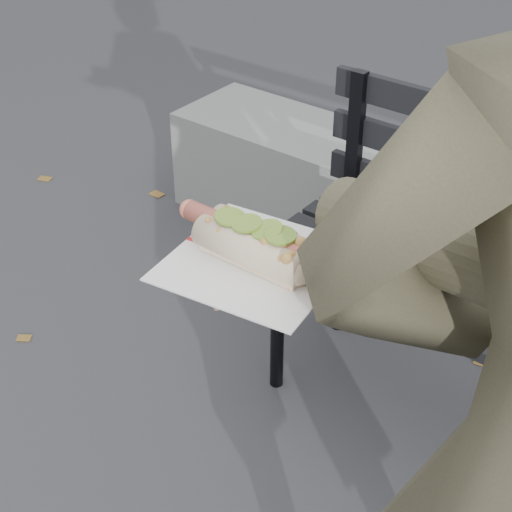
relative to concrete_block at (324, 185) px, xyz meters
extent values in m
cylinder|color=black|center=(0.37, -0.81, 0.02)|extent=(0.04, 0.04, 0.45)
cylinder|color=black|center=(0.37, -0.47, 0.02)|extent=(0.04, 0.04, 0.45)
cube|color=black|center=(0.37, -0.45, 0.47)|extent=(0.04, 0.03, 0.42)
cylinder|color=white|center=(0.56, -0.72, 0.37)|extent=(0.06, 0.06, 0.19)
cylinder|color=white|center=(0.56, -0.72, 0.48)|extent=(0.03, 0.03, 0.02)
cube|color=slate|center=(0.00, 0.00, 0.00)|extent=(1.20, 0.40, 0.40)
cylinder|color=#45432E|center=(1.19, -1.55, 1.00)|extent=(0.51, 0.23, 0.19)
cylinder|color=#D8A384|center=(0.98, -1.63, 0.94)|extent=(0.09, 0.08, 0.07)
ellipsoid|color=#D8A384|center=(0.94, -1.64, 0.93)|extent=(0.10, 0.12, 0.03)
cylinder|color=#D8A384|center=(0.88, -1.67, 0.94)|extent=(0.06, 0.02, 0.02)
cylinder|color=#D8A384|center=(0.88, -1.65, 0.94)|extent=(0.06, 0.02, 0.02)
cylinder|color=#D8A384|center=(0.88, -1.63, 0.94)|extent=(0.06, 0.02, 0.02)
cylinder|color=#D8A384|center=(0.88, -1.61, 0.94)|extent=(0.06, 0.02, 0.02)
cylinder|color=#D8A384|center=(0.95, -1.69, 0.94)|extent=(0.04, 0.05, 0.02)
cube|color=white|center=(0.94, -1.64, 0.95)|extent=(0.21, 0.21, 0.00)
cube|color=#B21E1E|center=(0.94, -1.64, 0.95)|extent=(0.19, 0.03, 0.00)
cylinder|color=#D56852|center=(0.94, -1.64, 0.98)|extent=(0.20, 0.02, 0.02)
sphere|color=#D56852|center=(0.84, -1.64, 0.98)|extent=(0.02, 0.02, 0.02)
sphere|color=#D56852|center=(1.04, -1.64, 0.98)|extent=(0.02, 0.02, 0.02)
sphere|color=#9E6B2D|center=(1.00, -1.66, 0.99)|extent=(0.01, 0.01, 0.01)
sphere|color=#9E6B2D|center=(0.94, -1.64, 0.99)|extent=(0.01, 0.01, 0.01)
sphere|color=#9E6B2D|center=(0.88, -1.65, 0.99)|extent=(0.01, 0.01, 0.01)
sphere|color=#9E6B2D|center=(0.99, -1.62, 0.99)|extent=(0.01, 0.01, 0.01)
sphere|color=#9E6B2D|center=(0.92, -1.63, 0.99)|extent=(0.01, 0.01, 0.01)
sphere|color=#9E6B2D|center=(0.94, -1.62, 0.99)|extent=(0.01, 0.01, 0.01)
sphere|color=#9E6B2D|center=(0.90, -1.66, 0.99)|extent=(0.01, 0.01, 0.01)
sphere|color=#9E6B2D|center=(0.97, -1.61, 0.99)|extent=(0.01, 0.01, 0.01)
sphere|color=#9E6B2D|center=(0.93, -1.63, 0.99)|extent=(0.01, 0.01, 0.01)
sphere|color=#9E6B2D|center=(0.96, -1.63, 0.99)|extent=(0.01, 0.01, 0.01)
sphere|color=#9E6B2D|center=(0.88, -1.62, 0.99)|extent=(0.01, 0.01, 0.01)
sphere|color=#9E6B2D|center=(0.93, -1.64, 0.99)|extent=(0.01, 0.01, 0.01)
sphere|color=#9E6B2D|center=(0.99, -1.66, 0.99)|extent=(0.01, 0.01, 0.01)
sphere|color=#9E6B2D|center=(0.93, -1.64, 0.99)|extent=(0.01, 0.01, 0.01)
sphere|color=#9E6B2D|center=(0.96, -1.62, 0.99)|extent=(0.01, 0.01, 0.01)
sphere|color=#9E6B2D|center=(0.95, -1.62, 0.99)|extent=(0.01, 0.01, 0.01)
sphere|color=#9E6B2D|center=(0.92, -1.63, 0.99)|extent=(0.01, 0.01, 0.01)
sphere|color=#9E6B2D|center=(0.96, -1.65, 0.99)|extent=(0.01, 0.01, 0.01)
sphere|color=#9E6B2D|center=(0.99, -1.66, 0.99)|extent=(0.01, 0.01, 0.01)
sphere|color=#9E6B2D|center=(0.98, -1.64, 0.99)|extent=(0.01, 0.01, 0.01)
sphere|color=#9E6B2D|center=(0.99, -1.64, 0.99)|extent=(0.01, 0.01, 0.01)
sphere|color=#9E6B2D|center=(1.00, -1.65, 0.99)|extent=(0.01, 0.01, 0.01)
sphere|color=#9E6B2D|center=(0.99, -1.63, 0.99)|extent=(0.01, 0.01, 0.01)
sphere|color=#9E6B2D|center=(0.97, -1.62, 0.99)|extent=(0.01, 0.01, 0.01)
sphere|color=#9E6B2D|center=(0.91, -1.63, 0.99)|extent=(0.01, 0.01, 0.01)
sphere|color=#9E6B2D|center=(0.89, -1.64, 0.99)|extent=(0.01, 0.01, 0.01)
cylinder|color=olive|center=(0.90, -1.64, 1.00)|extent=(0.04, 0.04, 0.01)
cylinder|color=olive|center=(0.93, -1.64, 1.00)|extent=(0.04, 0.04, 0.01)
cylinder|color=olive|center=(0.95, -1.64, 1.00)|extent=(0.04, 0.04, 0.01)
cylinder|color=olive|center=(0.97, -1.64, 1.00)|extent=(0.04, 0.04, 0.01)
cube|color=brown|center=(-1.19, -0.40, -0.20)|extent=(0.07, 0.06, 0.00)
cube|color=brown|center=(-0.40, -1.14, -0.20)|extent=(0.06, 0.05, 0.00)
cube|color=brown|center=(-0.71, -0.20, -0.20)|extent=(0.06, 0.04, 0.00)
cube|color=brown|center=(-0.02, 0.68, -0.20)|extent=(0.05, 0.03, 0.00)
cube|color=brown|center=(0.82, -0.33, -0.20)|extent=(0.05, 0.07, 0.00)
camera|label=1|loc=(1.39, -2.22, 1.47)|focal=55.00mm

